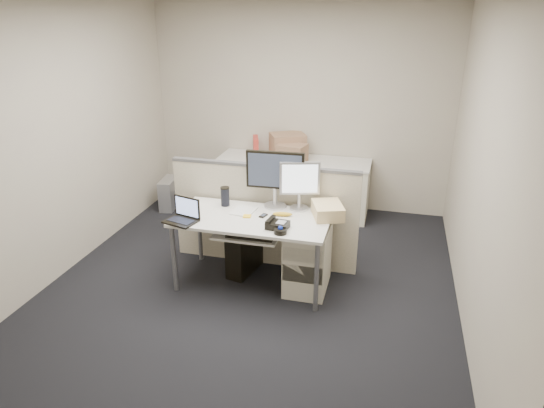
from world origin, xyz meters
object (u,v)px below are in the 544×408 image
(desk, at_px, (252,223))
(laptop, at_px, (180,212))
(desk_phone, at_px, (278,225))
(monitor_main, at_px, (275,180))

(desk, bearing_deg, laptop, -155.70)
(desk, bearing_deg, desk_phone, -30.96)
(monitor_main, xyz_separation_m, laptop, (-0.77, -0.60, -0.18))
(laptop, distance_m, desk_phone, 0.93)
(desk, height_order, monitor_main, monitor_main)
(monitor_main, relative_size, desk_phone, 2.99)
(monitor_main, distance_m, laptop, 0.99)
(laptop, xyz_separation_m, desk_phone, (0.92, 0.10, -0.08))
(laptop, height_order, desk_phone, laptop)
(desk, relative_size, laptop, 5.12)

